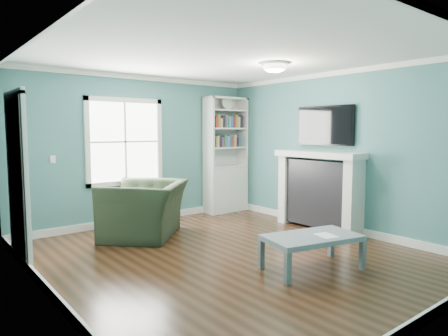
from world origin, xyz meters
TOP-DOWN VIEW (x-y plane):
  - floor at (0.00, 0.00)m, footprint 5.00×5.00m
  - room_walls at (0.00, 0.00)m, footprint 5.00×5.00m
  - trim at (0.00, 0.00)m, footprint 4.50×5.00m
  - window at (-0.30, 2.49)m, footprint 1.40×0.06m
  - bookshelf at (1.77, 2.30)m, footprint 0.90×0.35m
  - fireplace at (2.08, 0.20)m, footprint 0.44×1.58m
  - tv at (2.20, 0.20)m, footprint 0.06×1.10m
  - door at (-2.22, 1.40)m, footprint 0.12×0.98m
  - ceiling_fixture at (0.90, 0.10)m, footprint 0.38×0.38m
  - light_switch at (-1.50, 2.48)m, footprint 0.08×0.01m
  - recliner at (-0.40, 1.60)m, footprint 1.51×1.51m
  - coffee_table at (0.44, -0.99)m, footprint 1.23×0.85m
  - paper_sheet at (0.56, -1.10)m, footprint 0.25×0.29m

SIDE VIEW (x-z plane):
  - floor at x=0.00m, z-range 0.00..0.00m
  - coffee_table at x=0.44m, z-range 0.15..0.56m
  - paper_sheet at x=0.56m, z-range 0.41..0.41m
  - recliner at x=-0.40m, z-range 0.00..1.13m
  - fireplace at x=2.08m, z-range -0.01..1.29m
  - bookshelf at x=1.77m, z-range -0.23..2.08m
  - door at x=-2.22m, z-range -0.01..2.16m
  - light_switch at x=-1.50m, z-range 1.14..1.26m
  - trim at x=0.00m, z-range -0.06..2.54m
  - window at x=-0.30m, z-range 0.70..2.20m
  - room_walls at x=0.00m, z-range -0.92..4.08m
  - tv at x=2.20m, z-range 1.40..2.05m
  - ceiling_fixture at x=0.90m, z-range 2.47..2.63m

